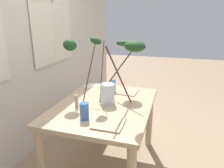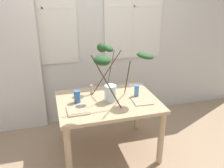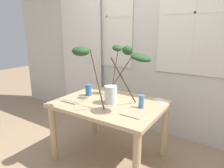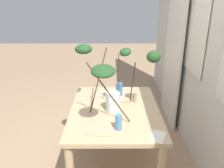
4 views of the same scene
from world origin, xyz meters
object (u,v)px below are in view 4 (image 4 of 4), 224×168
(drinking_glass_blue_left, at_px, (119,89))
(plate_square_left, at_px, (100,93))
(vase_with_branches, at_px, (112,76))
(pillar_candle, at_px, (136,97))
(plate_square_right, at_px, (99,129))
(drinking_glass_blue_right, at_px, (119,122))
(dining_table, at_px, (115,119))

(drinking_glass_blue_left, bearing_deg, plate_square_left, -97.15)
(vase_with_branches, height_order, pillar_candle, vase_with_branches)
(vase_with_branches, relative_size, plate_square_right, 3.97)
(vase_with_branches, height_order, drinking_glass_blue_right, vase_with_branches)
(drinking_glass_blue_left, distance_m, plate_square_right, 0.79)
(dining_table, xyz_separation_m, plate_square_left, (-0.39, -0.17, 0.12))
(vase_with_branches, bearing_deg, pillar_candle, 130.21)
(plate_square_left, xyz_separation_m, plate_square_right, (0.79, 0.03, -0.00))
(dining_table, bearing_deg, plate_square_right, -20.33)
(dining_table, bearing_deg, drinking_glass_blue_left, 171.28)
(drinking_glass_blue_left, relative_size, pillar_candle, 1.07)
(plate_square_left, distance_m, pillar_candle, 0.47)
(vase_with_branches, distance_m, plate_square_left, 0.62)
(drinking_glass_blue_right, xyz_separation_m, pillar_candle, (-0.54, 0.21, -0.01))
(dining_table, relative_size, plate_square_left, 5.08)
(vase_with_branches, height_order, drinking_glass_blue_left, vase_with_branches)
(dining_table, distance_m, plate_square_right, 0.44)
(dining_table, distance_m, drinking_glass_blue_left, 0.42)
(plate_square_right, bearing_deg, vase_with_branches, 161.12)
(dining_table, bearing_deg, vase_with_branches, -26.68)
(plate_square_right, xyz_separation_m, pillar_candle, (-0.55, 0.38, 0.06))
(dining_table, height_order, plate_square_left, plate_square_left)
(plate_square_right, relative_size, pillar_candle, 1.60)
(dining_table, distance_m, drinking_glass_blue_right, 0.43)
(plate_square_left, relative_size, plate_square_right, 1.08)
(drinking_glass_blue_right, distance_m, pillar_candle, 0.58)
(drinking_glass_blue_left, bearing_deg, pillar_candle, 40.39)
(vase_with_branches, distance_m, pillar_candle, 0.48)
(drinking_glass_blue_left, xyz_separation_m, pillar_candle, (0.21, 0.18, -0.01))
(dining_table, relative_size, drinking_glass_blue_right, 8.43)
(drinking_glass_blue_left, relative_size, plate_square_left, 0.62)
(dining_table, distance_m, plate_square_left, 0.45)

